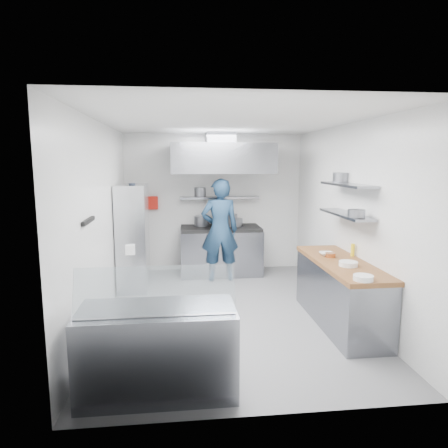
{
  "coord_description": "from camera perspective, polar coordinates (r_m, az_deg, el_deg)",
  "views": [
    {
      "loc": [
        -0.7,
        -5.69,
        2.24
      ],
      "look_at": [
        0.0,
        0.6,
        1.25
      ],
      "focal_mm": 32.0,
      "sensor_mm": 36.0,
      "label": 1
    }
  ],
  "objects": [
    {
      "name": "extractor_hood",
      "position": [
        7.66,
        -0.35,
        9.34
      ],
      "size": [
        1.9,
        1.15,
        0.55
      ],
      "primitive_type": "cube",
      "color": "gray",
      "rests_on": "wall_back"
    },
    {
      "name": "red_firebox",
      "position": [
        8.19,
        -10.18,
        3.0
      ],
      "size": [
        0.22,
        0.1,
        0.26
      ],
      "primitive_type": "cube",
      "color": "red",
      "rests_on": "wall_back"
    },
    {
      "name": "ceiling",
      "position": [
        5.76,
        0.68,
        14.47
      ],
      "size": [
        5.0,
        5.0,
        0.0
      ],
      "primitive_type": "plane",
      "rotation": [
        3.14,
        0.0,
        0.0
      ],
      "color": "silver",
      "rests_on": "wall_back"
    },
    {
      "name": "chef",
      "position": [
        7.49,
        -0.59,
        -0.89
      ],
      "size": [
        0.73,
        0.5,
        1.94
      ],
      "primitive_type": "imported",
      "rotation": [
        0.0,
        0.0,
        3.19
      ],
      "color": "navy",
      "rests_on": "floor"
    },
    {
      "name": "wall_shelf_upper",
      "position": [
        5.88,
        17.17,
        5.38
      ],
      "size": [
        0.3,
        1.3,
        0.04
      ],
      "primitive_type": "cube",
      "color": "gray",
      "rests_on": "wall_right"
    },
    {
      "name": "wall_left",
      "position": [
        5.86,
        -17.11,
        0.25
      ],
      "size": [
        2.8,
        5.0,
        0.02
      ],
      "primitive_type": "cube",
      "rotation": [
        1.57,
        0.0,
        1.57
      ],
      "color": "white",
      "rests_on": "floor"
    },
    {
      "name": "wall_right",
      "position": [
        6.27,
        17.21,
        0.79
      ],
      "size": [
        2.8,
        5.0,
        0.02
      ],
      "primitive_type": "cube",
      "rotation": [
        1.57,
        0.0,
        -1.57
      ],
      "color": "white",
      "rests_on": "floor"
    },
    {
      "name": "copper_pan",
      "position": [
        5.87,
        14.95,
        -4.3
      ],
      "size": [
        0.14,
        0.14,
        0.06
      ],
      "primitive_type": "cylinder",
      "color": "#BF6B36",
      "rests_on": "prep_counter_top"
    },
    {
      "name": "display_glass",
      "position": [
        3.76,
        -9.74,
        -9.34
      ],
      "size": [
        1.47,
        0.19,
        0.42
      ],
      "primitive_type": "cube",
      "rotation": [
        -0.38,
        0.0,
        0.0
      ],
      "color": "silver",
      "rests_on": "display_case"
    },
    {
      "name": "over_range_shelf",
      "position": [
        8.1,
        -0.65,
        3.79
      ],
      "size": [
        1.6,
        0.3,
        0.04
      ],
      "primitive_type": "cube",
      "color": "gray",
      "rests_on": "wall_back"
    },
    {
      "name": "rack_jar",
      "position": [
        6.79,
        -12.98,
        4.95
      ],
      "size": [
        0.11,
        0.11,
        0.18
      ],
      "primitive_type": "cylinder",
      "color": "black",
      "rests_on": "wire_rack"
    },
    {
      "name": "plate_stack_a",
      "position": [
        4.85,
        19.27,
        -7.27
      ],
      "size": [
        0.23,
        0.23,
        0.06
      ],
      "primitive_type": "cylinder",
      "color": "white",
      "rests_on": "prep_counter_top"
    },
    {
      "name": "rack_bin_b",
      "position": [
        7.16,
        -12.95,
        1.12
      ],
      "size": [
        0.15,
        0.19,
        0.17
      ],
      "primitive_type": "cube",
      "color": "yellow",
      "rests_on": "wire_rack"
    },
    {
      "name": "shelf_pot_c",
      "position": [
        5.5,
        18.38,
        1.44
      ],
      "size": [
        0.23,
        0.23,
        0.1
      ],
      "primitive_type": "cylinder",
      "color": "slate",
      "rests_on": "wall_shelf_lower"
    },
    {
      "name": "shelf_pot_a",
      "position": [
        8.23,
        -3.44,
        4.62
      ],
      "size": [
        0.24,
        0.24,
        0.18
      ],
      "primitive_type": "cylinder",
      "color": "slate",
      "rests_on": "over_range_shelf"
    },
    {
      "name": "stock_pot_left",
      "position": [
        8.05,
        -3.2,
        0.44
      ],
      "size": [
        0.31,
        0.31,
        0.2
      ],
      "primitive_type": "cylinder",
      "color": "slate",
      "rests_on": "cooktop"
    },
    {
      "name": "gas_range",
      "position": [
        8.03,
        -0.47,
        -3.99
      ],
      "size": [
        1.6,
        0.8,
        0.9
      ],
      "primitive_type": "cube",
      "color": "gray",
      "rests_on": "floor"
    },
    {
      "name": "hood_duct",
      "position": [
        7.89,
        -0.53,
        12.08
      ],
      "size": [
        0.55,
        0.55,
        0.24
      ],
      "primitive_type": "cube",
      "color": "slate",
      "rests_on": "extractor_hood"
    },
    {
      "name": "squeeze_bottle",
      "position": [
        6.01,
        17.91,
        -3.55
      ],
      "size": [
        0.05,
        0.05,
        0.18
      ],
      "primitive_type": "cylinder",
      "color": "yellow",
      "rests_on": "prep_counter_top"
    },
    {
      "name": "wall_back",
      "position": [
        8.26,
        -1.45,
        3.05
      ],
      "size": [
        3.6,
        2.8,
        0.02
      ],
      "primitive_type": "cube",
      "rotation": [
        1.57,
        0.0,
        0.0
      ],
      "color": "white",
      "rests_on": "floor"
    },
    {
      "name": "plate_stack_b",
      "position": [
        5.44,
        17.33,
        -5.44
      ],
      "size": [
        0.24,
        0.24,
        0.06
      ],
      "primitive_type": "cylinder",
      "color": "white",
      "rests_on": "prep_counter_top"
    },
    {
      "name": "prep_counter_top",
      "position": [
        5.7,
        16.4,
        -5.38
      ],
      "size": [
        0.65,
        2.04,
        0.06
      ],
      "primitive_type": "cube",
      "color": "brown",
      "rests_on": "prep_counter_base"
    },
    {
      "name": "wall_shelf_lower",
      "position": [
        5.92,
        16.99,
        1.33
      ],
      "size": [
        0.3,
        1.3,
        0.04
      ],
      "primitive_type": "cube",
      "color": "gray",
      "rests_on": "wall_right"
    },
    {
      "name": "wall_front",
      "position": [
        3.37,
        5.84,
        -5.57
      ],
      "size": [
        3.6,
        2.8,
        0.02
      ],
      "primitive_type": "cube",
      "rotation": [
        -1.57,
        0.0,
        0.0
      ],
      "color": "white",
      "rests_on": "floor"
    },
    {
      "name": "prep_counter_base",
      "position": [
        5.83,
        16.21,
        -9.67
      ],
      "size": [
        0.62,
        2.0,
        0.84
      ],
      "primitive_type": "cube",
      "color": "gray",
      "rests_on": "floor"
    },
    {
      "name": "shelf_pot_d",
      "position": [
        6.31,
        16.38,
        6.45
      ],
      "size": [
        0.25,
        0.25,
        0.14
      ],
      "primitive_type": "cylinder",
      "color": "slate",
      "rests_on": "wall_shelf_upper"
    },
    {
      "name": "rack_bin_a",
      "position": [
        6.83,
        -13.21,
        -3.53
      ],
      "size": [
        0.15,
        0.18,
        0.16
      ],
      "primitive_type": "cube",
      "color": "white",
      "rests_on": "wire_rack"
    },
    {
      "name": "stock_pot_right",
      "position": [
        7.97,
        1.8,
        0.23
      ],
      "size": [
        0.25,
        0.25,
        0.16
      ],
      "primitive_type": "cylinder",
      "color": "slate",
      "rests_on": "cooktop"
    },
    {
      "name": "knife_strip",
      "position": [
        4.96,
        -18.82,
        0.42
      ],
      "size": [
        0.04,
        0.55,
        0.05
      ],
      "primitive_type": "cube",
      "color": "black",
      "rests_on": "wall_left"
    },
    {
      "name": "mixing_bowl",
      "position": [
        5.95,
        14.43,
        -4.17
      ],
      "size": [
        0.21,
        0.21,
        0.05
      ],
      "primitive_type": "imported",
      "rotation": [
        0.0,
        0.0,
        -0.04
      ],
      "color": "white",
      "rests_on": "prep_counter_top"
    },
    {
      "name": "cooktop",
      "position": [
        7.94,
        -0.48,
        -0.61
      ],
      "size": [
        1.57,
        0.78,
        0.06
      ],
      "primitive_type": "cube",
      "color": "black",
      "rests_on": "gas_range"
    },
    {
      "name": "display_case",
      "position": [
        4.12,
        -9.39,
        -17.38
      ],
      "size": [
        1.5,
        0.7,
        0.85
      ],
      "primitive_type": "cube",
      "color": "gray",
      "rests_on": "floor"
    },
    {
      "name": "wire_rack",
      "position": [
        7.21,
        -12.85,
        -1.84
      ],
      "size": [
        0.5,
        0.9,
        1.85
      ],
      "primitive_type": "cube",
      "color": "silver",
      "rests_on": "floor"
    },
    {
      "name": "stock_pot_mid",
      "position": [
        8.03,
        0.69,
        0.58
      ],
      "size": [
        0.33,
        0.33,
        0.24
      ],
      "primitive_type": "cylinder",
      "color": "slate",
      "rests_on": "cooktop"
    },
    {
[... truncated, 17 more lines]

